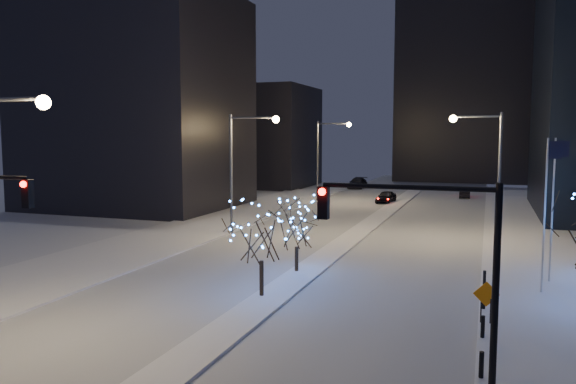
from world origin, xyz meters
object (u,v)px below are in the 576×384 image
at_px(traffic_signal_east, 439,259).
at_px(street_lamp_east, 487,159).
at_px(street_lamp_w_mid, 243,157).
at_px(car_far, 358,183).
at_px(car_mid, 465,193).
at_px(construction_sign, 486,298).
at_px(holiday_tree_median_near, 261,234).
at_px(street_lamp_w_far, 326,150).
at_px(holiday_tree_median_far, 297,225).
at_px(car_near, 386,197).

bearing_deg(traffic_signal_east, street_lamp_east, 87.74).
height_order(street_lamp_w_mid, car_far, street_lamp_w_mid).
height_order(car_mid, construction_sign, construction_sign).
relative_size(street_lamp_w_mid, holiday_tree_median_near, 2.07).
bearing_deg(street_lamp_east, construction_sign, -89.38).
xyz_separation_m(street_lamp_w_far, holiday_tree_median_far, (8.44, -35.94, -3.58)).
bearing_deg(construction_sign, holiday_tree_median_near, 170.86).
height_order(street_lamp_w_far, car_far, street_lamp_w_far).
bearing_deg(holiday_tree_median_near, car_mid, 81.41).
distance_m(traffic_signal_east, car_far, 71.90).
height_order(traffic_signal_east, car_near, traffic_signal_east).
xyz_separation_m(street_lamp_east, car_far, (-19.08, 40.51, -5.64)).
xyz_separation_m(traffic_signal_east, construction_sign, (1.36, 8.92, -3.50)).
bearing_deg(street_lamp_w_far, holiday_tree_median_far, -76.79).
distance_m(car_near, holiday_tree_median_near, 42.61).
bearing_deg(car_far, car_near, -66.32).
height_order(street_lamp_w_mid, car_mid, street_lamp_w_mid).
xyz_separation_m(car_near, car_far, (-7.48, 17.45, 0.07)).
relative_size(traffic_signal_east, car_mid, 1.80).
bearing_deg(street_lamp_w_mid, construction_sign, -41.61).
height_order(car_near, car_far, car_far).
height_order(car_mid, car_far, car_far).
distance_m(street_lamp_w_far, car_mid, 20.10).
height_order(traffic_signal_east, car_far, traffic_signal_east).
distance_m(car_near, car_mid, 12.77).
distance_m(car_near, holiday_tree_median_far, 37.07).
bearing_deg(car_far, street_lamp_w_far, -89.33).
bearing_deg(car_near, street_lamp_east, -56.51).
xyz_separation_m(traffic_signal_east, holiday_tree_median_near, (-9.44, 9.54, -1.44)).
relative_size(car_near, holiday_tree_median_near, 0.90).
bearing_deg(traffic_signal_east, holiday_tree_median_far, 122.07).
distance_m(street_lamp_w_far, car_near, 9.45).
relative_size(street_lamp_w_mid, holiday_tree_median_far, 2.30).
relative_size(holiday_tree_median_near, holiday_tree_median_far, 1.11).
distance_m(street_lamp_w_mid, holiday_tree_median_far, 14.27).
bearing_deg(street_lamp_w_far, street_lamp_east, -49.15).
bearing_deg(street_lamp_w_far, holiday_tree_median_near, -78.50).
height_order(street_lamp_w_far, holiday_tree_median_far, street_lamp_w_far).
bearing_deg(street_lamp_w_mid, car_near, 74.12).
height_order(street_lamp_w_far, holiday_tree_median_near, street_lamp_w_far).
distance_m(traffic_signal_east, car_near, 53.26).
bearing_deg(street_lamp_east, traffic_signal_east, -92.26).
distance_m(holiday_tree_median_far, construction_sign, 12.54).
xyz_separation_m(street_lamp_w_far, construction_sign, (19.24, -42.09, -5.24)).
height_order(street_lamp_w_mid, street_lamp_w_far, same).
bearing_deg(traffic_signal_east, car_mid, 91.52).
relative_size(street_lamp_w_mid, car_mid, 2.57).
bearing_deg(car_mid, holiday_tree_median_far, 77.57).
relative_size(car_far, holiday_tree_median_far, 1.29).
bearing_deg(holiday_tree_median_near, car_far, 98.07).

